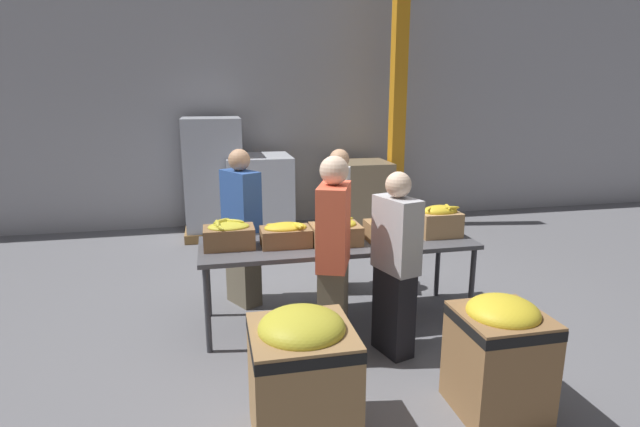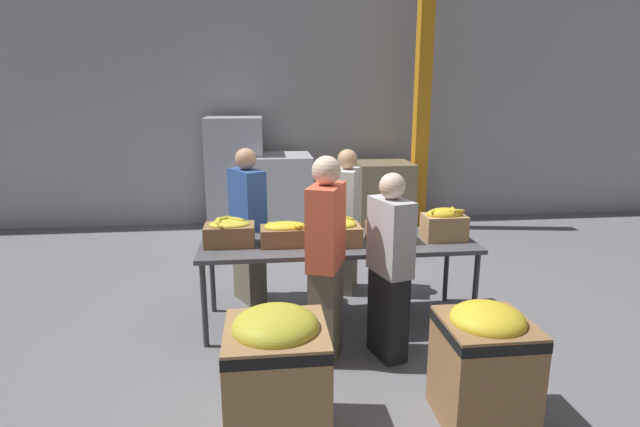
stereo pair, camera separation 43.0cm
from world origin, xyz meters
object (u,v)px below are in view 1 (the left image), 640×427
object	(u,v)px
banana_box_0	(229,235)
pallet_stack_0	(361,196)
banana_box_3	(388,228)
donation_bin_0	(302,373)
banana_box_4	(439,220)
volunteer_3	(334,261)
sorting_table	(337,246)
pallet_stack_2	(214,179)
volunteer_0	(395,266)
volunteer_2	(339,222)
pallet_stack_1	(259,197)
banana_box_2	(336,231)
banana_box_1	(286,234)
volunteer_1	(242,229)
donation_bin_1	(499,352)
support_pillar	(398,101)

from	to	relation	value
banana_box_0	pallet_stack_0	bearing A→B (deg)	55.61
banana_box_3	donation_bin_0	distance (m)	1.92
banana_box_4	pallet_stack_0	world-z (taller)	banana_box_4
volunteer_3	sorting_table	bearing A→B (deg)	4.03
pallet_stack_2	volunteer_0	bearing A→B (deg)	-70.43
sorting_table	volunteer_2	world-z (taller)	volunteer_2
banana_box_0	banana_box_3	bearing A→B (deg)	-2.88
banana_box_4	volunteer_0	size ratio (longest dim) A/B	0.25
volunteer_0	pallet_stack_1	bearing A→B (deg)	-5.53
volunteer_3	pallet_stack_1	xyz separation A→B (m)	(-0.24, 3.75, -0.23)
banana_box_2	volunteer_0	world-z (taller)	volunteer_0
volunteer_3	pallet_stack_2	distance (m)	4.00
pallet_stack_2	banana_box_2	bearing A→B (deg)	-72.46
banana_box_1	volunteer_1	xyz separation A→B (m)	(-0.35, 0.65, -0.11)
donation_bin_1	pallet_stack_2	distance (m)	5.18
support_pillar	pallet_stack_1	xyz separation A→B (m)	(-2.21, -0.13, -1.40)
sorting_table	banana_box_3	xyz separation A→B (m)	(0.46, -0.06, 0.16)
pallet_stack_1	banana_box_4	bearing A→B (deg)	-65.76
banana_box_4	volunteer_2	distance (m)	1.13
banana_box_0	banana_box_1	bearing A→B (deg)	-5.71
volunteer_2	support_pillar	world-z (taller)	support_pillar
donation_bin_0	volunteer_2	bearing A→B (deg)	70.48
volunteer_1	pallet_stack_2	distance (m)	2.66
banana_box_2	pallet_stack_1	world-z (taller)	pallet_stack_1
volunteer_1	pallet_stack_0	size ratio (longest dim) A/B	1.49
sorting_table	volunteer_3	bearing A→B (deg)	-106.82
banana_box_4	pallet_stack_0	size ratio (longest dim) A/B	0.36
banana_box_4	volunteer_2	world-z (taller)	volunteer_2
volunteer_3	support_pillar	world-z (taller)	support_pillar
pallet_stack_0	sorting_table	bearing A→B (deg)	-110.52
banana_box_0	volunteer_2	xyz separation A→B (m)	(1.19, 0.74, -0.14)
pallet_stack_0	pallet_stack_2	bearing A→B (deg)	178.47
volunteer_1	volunteer_3	distance (m)	1.40
donation_bin_0	donation_bin_1	distance (m)	1.34
donation_bin_0	banana_box_0	bearing A→B (deg)	102.93
volunteer_0	pallet_stack_0	xyz separation A→B (m)	(0.88, 3.87, -0.24)
banana_box_2	donation_bin_1	xyz separation A→B (m)	(0.76, -1.51, -0.47)
banana_box_2	volunteer_3	size ratio (longest dim) A/B	0.26
sorting_table	banana_box_4	size ratio (longest dim) A/B	6.53
banana_box_0	pallet_stack_1	bearing A→B (deg)	79.83
pallet_stack_0	volunteer_1	bearing A→B (deg)	-128.16
volunteer_2	donation_bin_0	world-z (taller)	volunteer_2
volunteer_2	pallet_stack_2	distance (m)	2.82
volunteer_3	donation_bin_1	world-z (taller)	volunteer_3
volunteer_1	support_pillar	world-z (taller)	support_pillar
banana_box_3	donation_bin_0	world-z (taller)	banana_box_3
volunteer_3	banana_box_4	bearing A→B (deg)	-42.40
banana_box_0	volunteer_2	world-z (taller)	volunteer_2
sorting_table	volunteer_1	xyz separation A→B (m)	(-0.84, 0.61, 0.05)
banana_box_3	pallet_stack_2	bearing A→B (deg)	115.05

